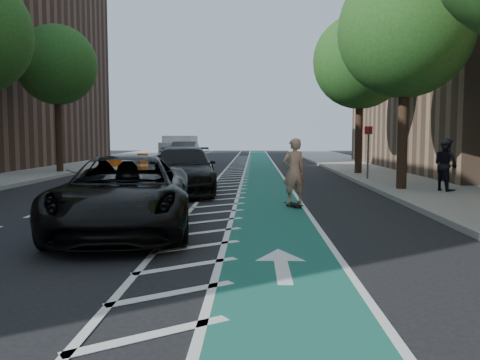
{
  "coord_description": "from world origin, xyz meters",
  "views": [
    {
      "loc": [
        2.57,
        -10.64,
        2.06
      ],
      "look_at": [
        2.25,
        0.35,
        1.1
      ],
      "focal_mm": 38.0,
      "sensor_mm": 36.0,
      "label": 1
    }
  ],
  "objects_px": {
    "skateboarder": "(294,171)",
    "suv_far": "(183,170)",
    "suv_near": "(125,194)",
    "barrel_a": "(97,190)"
  },
  "relations": [
    {
      "from": "skateboarder",
      "to": "suv_far",
      "type": "distance_m",
      "value": 5.16
    },
    {
      "from": "skateboarder",
      "to": "suv_far",
      "type": "xyz_separation_m",
      "value": [
        -3.7,
        3.59,
        -0.23
      ]
    },
    {
      "from": "suv_near",
      "to": "suv_far",
      "type": "xyz_separation_m",
      "value": [
        0.21,
        7.39,
        0.01
      ]
    },
    {
      "from": "suv_far",
      "to": "barrel_a",
      "type": "height_order",
      "value": "suv_far"
    },
    {
      "from": "skateboarder",
      "to": "suv_near",
      "type": "distance_m",
      "value": 5.46
    },
    {
      "from": "suv_near",
      "to": "barrel_a",
      "type": "height_order",
      "value": "suv_near"
    },
    {
      "from": "suv_far",
      "to": "barrel_a",
      "type": "relative_size",
      "value": 6.39
    },
    {
      "from": "barrel_a",
      "to": "suv_near",
      "type": "bearing_deg",
      "value": -65.48
    },
    {
      "from": "skateboarder",
      "to": "suv_near",
      "type": "relative_size",
      "value": 0.32
    },
    {
      "from": "suv_near",
      "to": "barrel_a",
      "type": "distance_m",
      "value": 4.81
    }
  ]
}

